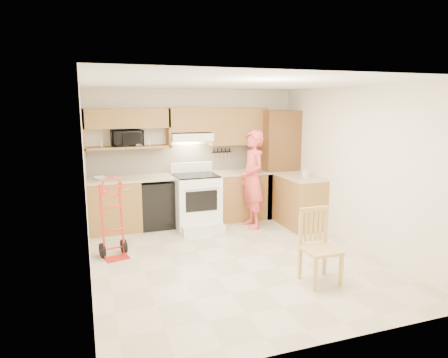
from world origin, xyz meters
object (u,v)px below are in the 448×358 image
range (197,197)px  hand_truck (114,221)px  person (253,179)px  dining_chair (321,247)px  microwave (127,138)px

range → hand_truck: 1.80m
person → hand_truck: size_ratio=1.62×
hand_truck → dining_chair: size_ratio=1.16×
person → dining_chair: (-0.12, -2.44, -0.42)m
microwave → hand_truck: size_ratio=0.48×
microwave → hand_truck: 1.84m
range → dining_chair: bearing=-72.6°
range → person: bearing=-14.8°
range → person: (0.97, -0.26, 0.31)m
dining_chair → person: bearing=87.2°
microwave → range: bearing=-29.7°
microwave → dining_chair: (1.99, -3.17, -1.16)m
range → dining_chair: range is taller
person → hand_truck: 2.62m
range → hand_truck: range is taller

